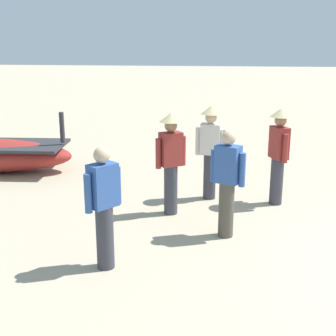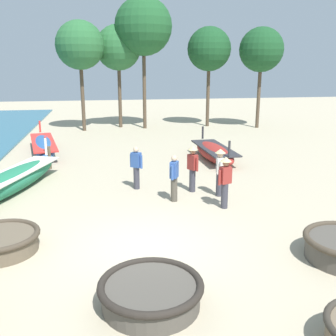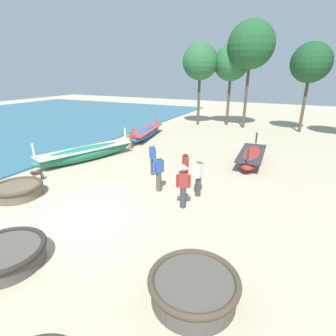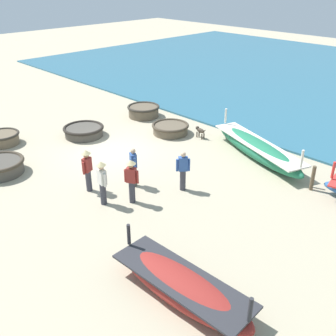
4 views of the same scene
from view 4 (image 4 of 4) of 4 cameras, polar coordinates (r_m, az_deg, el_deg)
ground_plane at (r=18.27m, az=-8.04°, el=2.38°), size 80.00×80.00×0.00m
coracle_upturned at (r=20.18m, az=-12.13°, el=5.31°), size 2.02×2.02×0.51m
coracle_beside_post at (r=22.53m, az=-3.57°, el=8.30°), size 1.83×1.83×0.64m
coracle_front_right at (r=20.06m, az=0.35°, el=5.78°), size 1.89×1.89×0.50m
coracle_center at (r=20.39m, az=-22.90°, el=4.03°), size 1.61×1.61×0.56m
coracle_nearest at (r=17.42m, az=-23.23°, el=0.25°), size 1.99×1.99×0.59m
long_boat_ochre_hull at (r=10.31m, az=1.98°, el=-16.74°), size 1.40×4.30×1.30m
long_boat_red_hull at (r=17.80m, az=12.84°, el=2.73°), size 2.99×5.89×1.45m
fisherman_hauling at (r=14.59m, az=2.19°, el=-0.28°), size 0.43×0.39×1.57m
fisherman_crouching at (r=14.92m, az=-5.03°, el=0.27°), size 0.35×0.49×1.57m
fisherman_standing_left at (r=14.77m, az=-11.63°, el=0.02°), size 0.50×0.36×1.67m
fisherman_standing_right at (r=13.79m, az=-5.32°, el=-1.52°), size 0.37×0.46×1.67m
fisherman_by_coracle at (r=13.82m, az=-9.55°, el=-1.74°), size 0.36×0.53×1.67m
dog at (r=19.56m, az=4.67°, el=5.42°), size 0.26×0.68×0.55m
mooring_post_shoreline at (r=15.70m, az=20.26°, el=-1.39°), size 0.14×0.14×0.99m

